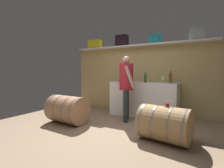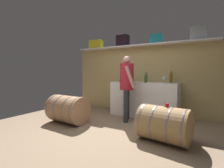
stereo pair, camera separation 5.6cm
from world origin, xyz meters
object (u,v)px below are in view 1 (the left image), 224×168
at_px(red_funnel, 120,80).
at_px(tasting_cup, 167,105).
at_px(wine_bottle_amber, 170,77).
at_px(toolcase_black, 122,41).
at_px(wine_bottle_green, 145,78).
at_px(wine_barrel_near, 165,124).
at_px(winemaker_pouring, 127,81).
at_px(toolcase_grey, 197,34).
at_px(wine_barrel_far, 67,109).
at_px(wine_glass, 163,79).
at_px(toolcase_teal, 155,39).
at_px(work_cabinet, 144,99).
at_px(toolcase_yellow, 95,44).

height_order(red_funnel, tasting_cup, red_funnel).
height_order(wine_bottle_amber, red_funnel, wine_bottle_amber).
height_order(toolcase_black, wine_bottle_green, toolcase_black).
xyz_separation_m(red_funnel, wine_barrel_near, (1.54, -1.29, -0.69)).
bearing_deg(tasting_cup, winemaker_pouring, 144.23).
xyz_separation_m(toolcase_grey, wine_barrel_far, (-2.67, -1.74, -1.84)).
bearing_deg(wine_glass, toolcase_teal, 149.88).
height_order(toolcase_grey, wine_barrel_near, toolcase_grey).
bearing_deg(winemaker_pouring, toolcase_teal, 132.48).
relative_size(wine_barrel_far, tasting_cup, 15.51).
relative_size(toolcase_black, wine_glass, 2.20).
distance_m(wine_bottle_green, wine_bottle_amber, 0.64).
distance_m(work_cabinet, winemaker_pouring, 0.85).
xyz_separation_m(toolcase_yellow, wine_bottle_amber, (2.47, -0.10, -1.06)).
xyz_separation_m(wine_glass, wine_barrel_near, (0.39, -1.55, -0.74)).
height_order(toolcase_black, wine_bottle_amber, toolcase_black).
relative_size(wine_barrel_far, winemaker_pouring, 0.59).
relative_size(wine_glass, tasting_cup, 2.57).
xyz_separation_m(work_cabinet, wine_barrel_near, (0.89, -1.47, -0.16)).
distance_m(work_cabinet, wine_glass, 0.77).
height_order(wine_bottle_green, winemaker_pouring, winemaker_pouring).
distance_m(toolcase_yellow, wine_glass, 2.55).
xyz_separation_m(toolcase_grey, wine_bottle_amber, (-0.60, -0.10, -1.08)).
xyz_separation_m(toolcase_black, red_funnel, (0.15, -0.42, -1.17)).
xyz_separation_m(toolcase_teal, red_funnel, (-0.88, -0.42, -1.13)).
distance_m(wine_barrel_near, tasting_cup, 0.35).
bearing_deg(wine_bottle_green, wine_bottle_amber, 19.52).
distance_m(wine_bottle_green, tasting_cup, 1.69).
relative_size(tasting_cup, winemaker_pouring, 0.04).
relative_size(toolcase_teal, wine_glass, 1.84).
bearing_deg(red_funnel, wine_glass, 12.77).
distance_m(wine_bottle_green, wine_barrel_near, 1.78).
bearing_deg(work_cabinet, toolcase_black, 163.54).
height_order(toolcase_black, red_funnel, toolcase_black).
bearing_deg(toolcase_yellow, toolcase_teal, -3.31).
distance_m(wine_bottle_green, red_funnel, 0.72).
relative_size(toolcase_black, red_funnel, 2.77).
relative_size(wine_bottle_amber, winemaker_pouring, 0.20).
height_order(toolcase_grey, work_cabinet, toolcase_grey).
relative_size(toolcase_yellow, work_cabinet, 0.23).
bearing_deg(wine_bottle_green, winemaker_pouring, -119.11).
bearing_deg(toolcase_black, winemaker_pouring, -56.09).
relative_size(toolcase_grey, work_cabinet, 0.19).
bearing_deg(wine_bottle_green, wine_barrel_near, -59.41).
distance_m(toolcase_black, toolcase_grey, 2.06).
distance_m(wine_barrel_near, wine_barrel_far, 2.29).
bearing_deg(wine_glass, wine_bottle_green, -159.61).
relative_size(toolcase_yellow, toolcase_grey, 1.25).
height_order(toolcase_yellow, wine_bottle_green, toolcase_yellow).
xyz_separation_m(red_funnel, winemaker_pouring, (0.41, -0.45, -0.01)).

